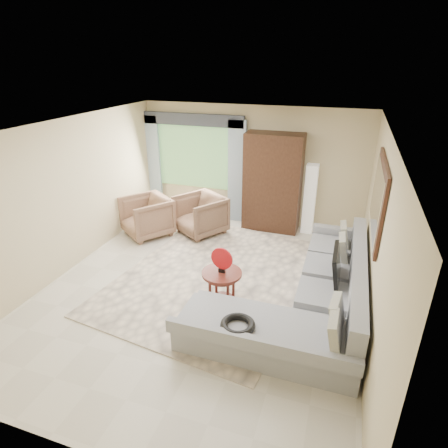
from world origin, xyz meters
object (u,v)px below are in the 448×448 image
(armchair_right, at_px, (200,215))
(potted_plant, at_px, (155,208))
(sectional_sofa, at_px, (313,300))
(armchair_left, at_px, (147,217))
(floor_lamp, at_px, (310,199))
(armoire, at_px, (273,183))
(tv_screen, at_px, (337,265))
(coffee_table, at_px, (222,288))

(armchair_right, xyz_separation_m, potted_plant, (-1.30, 0.37, -0.16))
(sectional_sofa, height_order, armchair_left, sectional_sofa)
(potted_plant, xyz_separation_m, floor_lamp, (3.48, 0.44, 0.49))
(armchair_left, bearing_deg, armoire, 62.31)
(armchair_right, bearing_deg, floor_lamp, 53.59)
(floor_lamp, bearing_deg, armchair_left, -158.79)
(armchair_left, height_order, armoire, armoire)
(tv_screen, height_order, armchair_left, tv_screen)
(coffee_table, xyz_separation_m, floor_lamp, (0.90, 3.14, 0.43))
(armoire, height_order, floor_lamp, armoire)
(sectional_sofa, relative_size, armchair_right, 3.75)
(coffee_table, relative_size, floor_lamp, 0.40)
(armchair_left, bearing_deg, potted_plant, 143.74)
(coffee_table, height_order, armchair_right, armchair_right)
(coffee_table, bearing_deg, tv_screen, 18.29)
(tv_screen, distance_m, coffee_table, 1.73)
(coffee_table, distance_m, potted_plant, 3.73)
(tv_screen, distance_m, armoire, 2.98)
(armchair_left, relative_size, armchair_right, 1.00)
(potted_plant, xyz_separation_m, armoire, (2.68, 0.38, 0.79))
(tv_screen, height_order, potted_plant, tv_screen)
(sectional_sofa, bearing_deg, tv_screen, 52.34)
(tv_screen, relative_size, armchair_right, 0.80)
(armchair_right, relative_size, floor_lamp, 0.62)
(sectional_sofa, relative_size, armoire, 1.65)
(tv_screen, distance_m, potted_plant, 4.73)
(tv_screen, xyz_separation_m, armchair_right, (-2.88, 1.80, -0.30))
(armchair_left, xyz_separation_m, armchair_right, (1.05, 0.44, 0.00))
(sectional_sofa, distance_m, tv_screen, 0.62)
(coffee_table, bearing_deg, floor_lamp, 74.07)
(coffee_table, bearing_deg, sectional_sofa, 7.79)
(armchair_right, xyz_separation_m, armoire, (1.38, 0.75, 0.63))
(coffee_table, bearing_deg, armoire, 88.22)
(potted_plant, bearing_deg, tv_screen, -27.43)
(potted_plant, distance_m, floor_lamp, 3.54)
(floor_lamp, bearing_deg, armchair_right, -159.60)
(potted_plant, bearing_deg, armoire, 8.12)
(tv_screen, height_order, armoire, armoire)
(armchair_right, relative_size, armoire, 0.44)
(coffee_table, distance_m, armchair_right, 2.66)
(tv_screen, bearing_deg, armoire, 120.45)
(tv_screen, relative_size, floor_lamp, 0.49)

